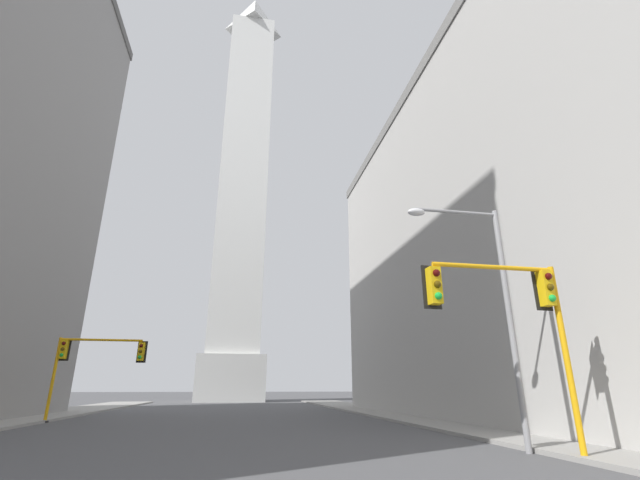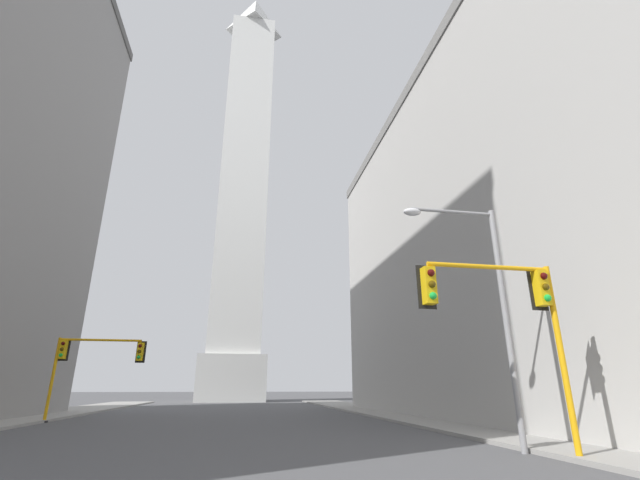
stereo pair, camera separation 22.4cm
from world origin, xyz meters
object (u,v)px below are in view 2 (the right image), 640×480
at_px(obelisk, 245,176).
at_px(traffic_light_mid_left, 88,357).
at_px(traffic_light_near_right, 510,307).
at_px(street_lamp, 487,292).

xyz_separation_m(obelisk, traffic_light_mid_left, (-8.19, -36.84, -32.14)).
relative_size(obelisk, traffic_light_near_right, 13.48).
bearing_deg(traffic_light_near_right, obelisk, 99.21).
relative_size(obelisk, traffic_light_mid_left, 14.24).
height_order(obelisk, traffic_light_mid_left, obelisk).
xyz_separation_m(obelisk, traffic_light_near_right, (8.82, -54.42, -31.60)).
xyz_separation_m(traffic_light_near_right, street_lamp, (0.30, 1.61, 0.82)).
distance_m(obelisk, street_lamp, 61.80).
xyz_separation_m(obelisk, street_lamp, (9.13, -52.81, -30.78)).
height_order(traffic_light_mid_left, street_lamp, street_lamp).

